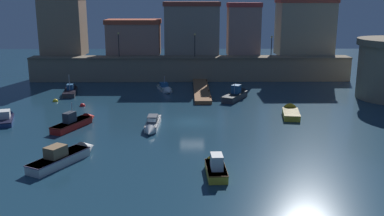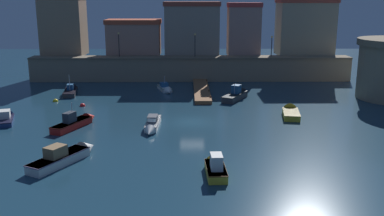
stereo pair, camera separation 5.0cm
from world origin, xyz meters
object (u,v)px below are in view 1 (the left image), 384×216
object	(u,v)px
quay_lamp_1	(195,41)
moored_boat_4	(290,112)
quay_lamp_0	(119,41)
mooring_buoy_1	(55,101)
moored_boat_0	(5,117)
moored_boat_5	(215,166)
quay_lamp_2	(272,43)
moored_boat_8	(67,155)
moored_boat_1	(152,125)
moored_boat_7	(71,90)
moored_boat_3	(237,94)
moored_boat_2	(77,122)
mooring_buoy_0	(82,106)
moored_boat_9	(166,89)

from	to	relation	value
quay_lamp_1	moored_boat_4	distance (m)	24.15
quay_lamp_0	mooring_buoy_1	world-z (taller)	quay_lamp_0
moored_boat_0	moored_boat_5	bearing A→B (deg)	-141.09
quay_lamp_2	moored_boat_8	world-z (taller)	quay_lamp_2
quay_lamp_2	moored_boat_1	bearing A→B (deg)	-122.20
moored_boat_5	moored_boat_7	bearing A→B (deg)	29.79
quay_lamp_0	moored_boat_1	bearing A→B (deg)	-74.97
moored_boat_5	moored_boat_3	bearing A→B (deg)	-12.59
quay_lamp_2	quay_lamp_0	bearing A→B (deg)	180.00
moored_boat_0	quay_lamp_1	bearing A→B (deg)	-58.29
quay_lamp_0	mooring_buoy_1	bearing A→B (deg)	-112.69
moored_boat_2	quay_lamp_0	bearing A→B (deg)	22.28
moored_boat_7	moored_boat_1	bearing A→B (deg)	-153.37
moored_boat_0	moored_boat_2	xyz separation A→B (m)	(7.96, -2.09, 0.10)
moored_boat_1	quay_lamp_0	bearing A→B (deg)	-162.54
mooring_buoy_1	moored_boat_2	bearing A→B (deg)	-63.96
moored_boat_1	mooring_buoy_1	xyz separation A→B (m)	(-12.97, 11.88, -0.40)
quay_lamp_0	quay_lamp_1	bearing A→B (deg)	0.00
moored_boat_4	mooring_buoy_0	world-z (taller)	moored_boat_4
moored_boat_0	moored_boat_3	distance (m)	27.51
moored_boat_3	quay_lamp_1	bearing A→B (deg)	50.53
moored_boat_9	mooring_buoy_1	distance (m)	14.71
moored_boat_0	moored_boat_1	world-z (taller)	moored_boat_0
moored_boat_5	mooring_buoy_1	distance (m)	29.61
quay_lamp_2	moored_boat_1	xyz separation A→B (m)	(-16.46, -26.13, -5.45)
moored_boat_5	mooring_buoy_1	xyz separation A→B (m)	(-18.50, 23.11, -0.51)
quay_lamp_0	mooring_buoy_1	distance (m)	16.63
moored_boat_7	quay_lamp_2	bearing A→B (deg)	-81.76
quay_lamp_2	mooring_buoy_0	world-z (taller)	quay_lamp_2
moored_boat_0	moored_boat_9	size ratio (longest dim) A/B	1.07
moored_boat_9	mooring_buoy_0	world-z (taller)	moored_boat_9
moored_boat_1	moored_boat_4	size ratio (longest dim) A/B	1.17
moored_boat_0	moored_boat_3	xyz separation A→B (m)	(25.50, 10.33, 0.15)
moored_boat_1	moored_boat_9	bearing A→B (deg)	-179.10
moored_boat_2	moored_boat_5	xyz separation A→B (m)	(13.16, -12.18, 0.04)
quay_lamp_1	quay_lamp_2	world-z (taller)	quay_lamp_1
quay_lamp_0	moored_boat_1	distance (m)	27.66
quay_lamp_0	mooring_buoy_1	xyz separation A→B (m)	(-5.96, -14.25, -6.16)
quay_lamp_0	moored_boat_7	size ratio (longest dim) A/B	0.56
moored_boat_5	moored_boat_8	world-z (taller)	moored_boat_5
mooring_buoy_0	moored_boat_1	bearing A→B (deg)	-46.17
quay_lamp_2	mooring_buoy_1	size ratio (longest dim) A/B	4.90
moored_boat_1	moored_boat_3	world-z (taller)	moored_boat_3
quay_lamp_1	moored_boat_2	world-z (taller)	quay_lamp_1
moored_boat_0	moored_boat_7	xyz separation A→B (m)	(3.25, 14.01, 0.01)
moored_boat_4	moored_boat_3	bearing A→B (deg)	38.86
moored_boat_9	mooring_buoy_0	bearing A→B (deg)	-65.19
quay_lamp_1	moored_boat_3	distance (m)	14.87
moored_boat_3	moored_boat_7	xyz separation A→B (m)	(-22.25, 3.68, -0.14)
quay_lamp_2	moored_boat_9	xyz separation A→B (m)	(-15.98, -8.31, -5.51)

